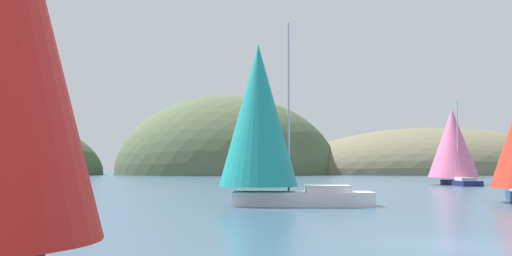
{
  "coord_description": "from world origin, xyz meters",
  "views": [
    {
      "loc": [
        -7.82,
        -16.4,
        2.25
      ],
      "look_at": [
        0.0,
        42.55,
        5.96
      ],
      "focal_mm": 42.4,
      "sensor_mm": 36.0,
      "label": 1
    }
  ],
  "objects": [
    {
      "name": "sailboat_pink_spinnaker",
      "position": [
        24.76,
        51.48,
        4.77
      ],
      "size": [
        6.51,
        9.82,
        9.8
      ],
      "color": "#191E4C",
      "rests_on": "ground_plane"
    },
    {
      "name": "ground_plane",
      "position": [
        0.0,
        0.0,
        0.0
      ],
      "size": [
        360.0,
        360.0,
        0.0
      ],
      "primitive_type": "plane",
      "color": "#385670"
    },
    {
      "name": "headland_center",
      "position": [
        5.0,
        135.0,
        0.0
      ],
      "size": [
        55.78,
        44.0,
        39.5
      ],
      "primitive_type": "ellipsoid",
      "color": "#4C5B3D",
      "rests_on": "ground_plane"
    },
    {
      "name": "sailboat_teal_sail",
      "position": [
        -2.94,
        17.5,
        4.71
      ],
      "size": [
        9.11,
        5.15,
        10.44
      ],
      "color": "white",
      "rests_on": "ground_plane"
    },
    {
      "name": "headland_right",
      "position": [
        60.0,
        135.0,
        0.0
      ],
      "size": [
        79.6,
        44.0,
        24.35
      ],
      "primitive_type": "ellipsoid",
      "color": "#6B664C",
      "rests_on": "ground_plane"
    }
  ]
}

